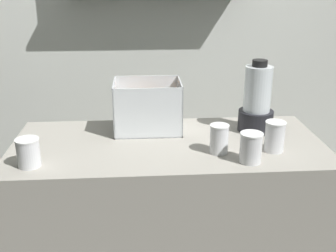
# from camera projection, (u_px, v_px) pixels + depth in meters

# --- Properties ---
(counter) EXTENTS (1.40, 0.64, 0.90)m
(counter) POSITION_uv_depth(u_px,v_px,m) (168.00, 227.00, 2.02)
(counter) COLOR #9E998E
(counter) RESTS_ON ground_plane
(back_wall_unit) EXTENTS (2.60, 0.24, 2.50)m
(back_wall_unit) POSITION_uv_depth(u_px,v_px,m) (158.00, 36.00, 2.45)
(back_wall_unit) COLOR silver
(back_wall_unit) RESTS_ON ground_plane
(carrot_display_bin) EXTENTS (0.32, 0.24, 0.24)m
(carrot_display_bin) POSITION_uv_depth(u_px,v_px,m) (146.00, 115.00, 1.99)
(carrot_display_bin) COLOR white
(carrot_display_bin) RESTS_ON counter
(blender_pitcher) EXTENTS (0.17, 0.17, 0.34)m
(blender_pitcher) POSITION_uv_depth(u_px,v_px,m) (257.00, 103.00, 1.96)
(blender_pitcher) COLOR black
(blender_pitcher) RESTS_ON counter
(juice_cup_pomegranate_far_left) EXTENTS (0.09, 0.09, 0.12)m
(juice_cup_pomegranate_far_left) POSITION_uv_depth(u_px,v_px,m) (29.00, 155.00, 1.62)
(juice_cup_pomegranate_far_left) COLOR white
(juice_cup_pomegranate_far_left) RESTS_ON counter
(juice_cup_mango_left) EXTENTS (0.08, 0.08, 0.13)m
(juice_cup_mango_left) POSITION_uv_depth(u_px,v_px,m) (219.00, 140.00, 1.74)
(juice_cup_mango_left) COLOR white
(juice_cup_mango_left) RESTS_ON counter
(juice_cup_pomegranate_middle) EXTENTS (0.09, 0.09, 0.12)m
(juice_cup_pomegranate_middle) POSITION_uv_depth(u_px,v_px,m) (251.00, 149.00, 1.65)
(juice_cup_pomegranate_middle) COLOR white
(juice_cup_pomegranate_middle) RESTS_ON counter
(juice_cup_carrot_right) EXTENTS (0.09, 0.09, 0.13)m
(juice_cup_carrot_right) POSITION_uv_depth(u_px,v_px,m) (274.00, 138.00, 1.76)
(juice_cup_carrot_right) COLOR white
(juice_cup_carrot_right) RESTS_ON counter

